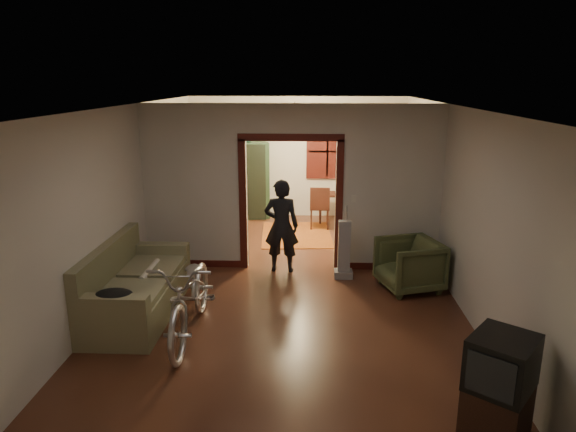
# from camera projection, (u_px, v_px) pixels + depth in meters

# --- Properties ---
(floor) EXTENTS (5.00, 8.50, 0.01)m
(floor) POSITION_uv_depth(u_px,v_px,m) (289.00, 283.00, 8.25)
(floor) COLOR #3D1D13
(floor) RESTS_ON ground
(ceiling) EXTENTS (5.00, 8.50, 0.01)m
(ceiling) POSITION_uv_depth(u_px,v_px,m) (289.00, 106.00, 7.53)
(ceiling) COLOR white
(ceiling) RESTS_ON floor
(wall_back) EXTENTS (5.00, 0.02, 2.80)m
(wall_back) POSITION_uv_depth(u_px,v_px,m) (297.00, 157.00, 11.99)
(wall_back) COLOR beige
(wall_back) RESTS_ON floor
(wall_left) EXTENTS (0.02, 8.50, 2.80)m
(wall_left) POSITION_uv_depth(u_px,v_px,m) (129.00, 197.00, 8.00)
(wall_left) COLOR beige
(wall_left) RESTS_ON floor
(wall_right) EXTENTS (0.02, 8.50, 2.80)m
(wall_right) POSITION_uv_depth(u_px,v_px,m) (453.00, 200.00, 7.77)
(wall_right) COLOR beige
(wall_right) RESTS_ON floor
(partition_wall) EXTENTS (5.00, 0.14, 2.80)m
(partition_wall) POSITION_uv_depth(u_px,v_px,m) (291.00, 188.00, 8.61)
(partition_wall) COLOR beige
(partition_wall) RESTS_ON floor
(door_casing) EXTENTS (1.74, 0.20, 2.32)m
(door_casing) POSITION_uv_depth(u_px,v_px,m) (291.00, 206.00, 8.69)
(door_casing) COLOR #3D110D
(door_casing) RESTS_ON floor
(far_window) EXTENTS (0.98, 0.06, 1.28)m
(far_window) POSITION_uv_depth(u_px,v_px,m) (327.00, 152.00, 11.88)
(far_window) COLOR black
(far_window) RESTS_ON wall_back
(chandelier) EXTENTS (0.24, 0.24, 0.24)m
(chandelier) POSITION_uv_depth(u_px,v_px,m) (295.00, 123.00, 10.05)
(chandelier) COLOR #FFE0A5
(chandelier) RESTS_ON ceiling
(light_switch) EXTENTS (0.08, 0.01, 0.12)m
(light_switch) POSITION_uv_depth(u_px,v_px,m) (354.00, 199.00, 8.53)
(light_switch) COLOR silver
(light_switch) RESTS_ON partition_wall
(sofa) EXTENTS (0.99, 2.20, 1.01)m
(sofa) POSITION_uv_depth(u_px,v_px,m) (136.00, 280.00, 7.06)
(sofa) COLOR #676744
(sofa) RESTS_ON floor
(rolled_paper) EXTENTS (0.09, 0.75, 0.09)m
(rolled_paper) POSITION_uv_depth(u_px,v_px,m) (150.00, 270.00, 7.34)
(rolled_paper) COLOR beige
(rolled_paper) RESTS_ON sofa
(jacket) EXTENTS (0.46, 0.34, 0.13)m
(jacket) POSITION_uv_depth(u_px,v_px,m) (114.00, 295.00, 6.14)
(jacket) COLOR black
(jacket) RESTS_ON sofa
(bicycle) EXTENTS (0.77, 2.11, 1.10)m
(bicycle) POSITION_uv_depth(u_px,v_px,m) (191.00, 295.00, 6.45)
(bicycle) COLOR silver
(bicycle) RESTS_ON floor
(armchair) EXTENTS (1.09, 1.07, 0.80)m
(armchair) POSITION_uv_depth(u_px,v_px,m) (409.00, 265.00, 7.93)
(armchair) COLOR #444E2C
(armchair) RESTS_ON floor
(tv_stand) EXTENTS (0.74, 0.75, 0.50)m
(tv_stand) POSITION_uv_depth(u_px,v_px,m) (496.00, 410.00, 4.68)
(tv_stand) COLOR black
(tv_stand) RESTS_ON floor
(crt_tv) EXTENTS (0.76, 0.77, 0.49)m
(crt_tv) POSITION_uv_depth(u_px,v_px,m) (502.00, 363.00, 4.56)
(crt_tv) COLOR black
(crt_tv) RESTS_ON tv_stand
(vacuum) EXTENTS (0.34, 0.30, 0.97)m
(vacuum) POSITION_uv_depth(u_px,v_px,m) (344.00, 249.00, 8.37)
(vacuum) COLOR gray
(vacuum) RESTS_ON floor
(person) EXTENTS (0.60, 0.41, 1.59)m
(person) POSITION_uv_depth(u_px,v_px,m) (281.00, 226.00, 8.60)
(person) COLOR black
(person) RESTS_ON floor
(oriental_rug) EXTENTS (1.55, 1.96, 0.01)m
(oriental_rug) POSITION_uv_depth(u_px,v_px,m) (296.00, 235.00, 10.79)
(oriental_rug) COLOR maroon
(oriental_rug) RESTS_ON floor
(locker) EXTENTS (1.00, 0.75, 1.78)m
(locker) POSITION_uv_depth(u_px,v_px,m) (249.00, 181.00, 11.93)
(locker) COLOR #223923
(locker) RESTS_ON floor
(globe) EXTENTS (0.28, 0.28, 0.28)m
(globe) POSITION_uv_depth(u_px,v_px,m) (248.00, 135.00, 11.65)
(globe) COLOR #1E5972
(globe) RESTS_ON locker
(desk) EXTENTS (0.97, 0.65, 0.66)m
(desk) POSITION_uv_depth(u_px,v_px,m) (338.00, 208.00, 11.68)
(desk) COLOR black
(desk) RESTS_ON floor
(desk_chair) EXTENTS (0.49, 0.49, 0.94)m
(desk_chair) POSITION_uv_depth(u_px,v_px,m) (320.00, 207.00, 11.18)
(desk_chair) COLOR black
(desk_chair) RESTS_ON floor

